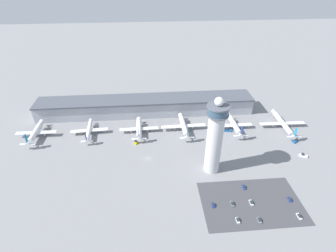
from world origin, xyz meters
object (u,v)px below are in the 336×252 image
Objects in this scene: car_grey_coupe at (299,216)px; car_yellow_taxi at (289,199)px; airplane_gate_echo at (234,125)px; airplane_gate_foxtrot at (283,123)px; car_blue_compact at (259,220)px; airplane_gate_alpha at (35,133)px; service_truck_baggage at (303,155)px; car_navy_sedan at (232,204)px; airplane_gate_bravo at (89,130)px; car_red_hatchback at (213,205)px; service_truck_water at (137,142)px; car_silver_sedan at (244,187)px; service_truck_fuel at (295,141)px; car_white_wagon at (251,203)px; control_tower at (215,137)px; airplane_gate_charlie at (139,129)px; airplane_gate_delta at (184,126)px; car_black_suv at (238,220)px; service_truck_catering at (227,130)px.

car_yellow_taxi is at bearing 88.70° from car_grey_coupe.
airplane_gate_echo reaches higher than car_grey_coupe.
car_grey_coupe is at bearing -109.14° from airplane_gate_foxtrot.
car_grey_coupe is at bearing 1.40° from car_blue_compact.
car_blue_compact is at bearing -31.69° from airplane_gate_alpha.
car_grey_coupe is at bearing -120.02° from service_truck_baggage.
airplane_gate_bravo is at bearing 140.00° from car_navy_sedan.
service_truck_baggage is 91.81m from car_red_hatchback.
car_silver_sedan is (73.91, -57.51, -0.29)m from service_truck_water.
car_navy_sedan is at bearing -139.90° from service_truck_fuel.
car_white_wagon is (-56.88, -41.97, -0.42)m from service_truck_baggage.
control_tower is at bearing 133.58° from car_grey_coupe.
airplane_gate_alpha is at bearing 155.64° from car_silver_sedan.
control_tower reaches higher than car_yellow_taxi.
car_red_hatchback is (47.33, -85.91, -3.47)m from airplane_gate_charlie.
airplane_gate_delta is 9.14× the size of car_blue_compact.
airplane_gate_foxtrot is (174.71, -3.70, 0.48)m from airplane_gate_bravo.
car_red_hatchback is (-12.13, 12.46, -0.01)m from car_black_suv.
car_yellow_taxi is (11.88, -83.52, -3.97)m from airplane_gate_echo.
airplane_gate_echo is (32.44, 50.56, -24.82)m from control_tower.
car_red_hatchback is at bearing -111.30° from service_truck_catering.
service_truck_water is at bearing 131.09° from car_navy_sedan.
airplane_gate_delta is 79.58m from car_silver_sedan.
service_truck_water is at bearing 131.45° from car_blue_compact.
airplane_gate_echo is at bearing 78.70° from car_silver_sedan.
car_navy_sedan is at bearing 179.43° from car_white_wagon.
car_silver_sedan is at bearing -45.27° from airplane_gate_charlie.
car_navy_sedan is 1.09× the size of car_black_suv.
airplane_gate_echo is 8.67× the size of car_black_suv.
service_truck_fuel is 1.40× the size of car_grey_coupe.
car_black_suv is (-19.63, -93.92, -0.36)m from service_truck_catering.
car_navy_sedan reaches higher than car_blue_compact.
car_black_suv is (148.58, -98.78, -4.15)m from airplane_gate_alpha.
car_silver_sedan is (-0.58, 26.84, 0.04)m from car_blue_compact.
car_black_suv is at bearing -33.62° from airplane_gate_alpha.
car_white_wagon is 13.26m from car_blue_compact.
car_blue_compact is 26.84m from car_silver_sedan.
airplane_gate_charlie is at bearing -179.51° from airplane_gate_delta.
car_silver_sedan is at bearing -153.62° from service_truck_baggage.
service_truck_catering is at bearing 103.01° from car_yellow_taxi.
service_truck_fuel is at bearing 45.25° from car_black_suv.
car_silver_sedan is at bearing 64.51° from car_black_suv.
car_grey_coupe is (44.02, -46.26, -28.80)m from control_tower.
car_blue_compact is at bearing -68.03° from control_tower.
car_black_suv is (19.51, -98.71, -4.09)m from airplane_gate_delta.
car_navy_sedan is (-71.06, -83.27, -3.98)m from airplane_gate_foxtrot.
car_white_wagon is at bearing -0.31° from car_red_hatchback.
airplane_gate_delta is 9.85× the size of car_red_hatchback.
car_navy_sedan is at bearing -103.34° from service_truck_catering.
airplane_gate_alpha is 175.05m from airplane_gate_echo.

